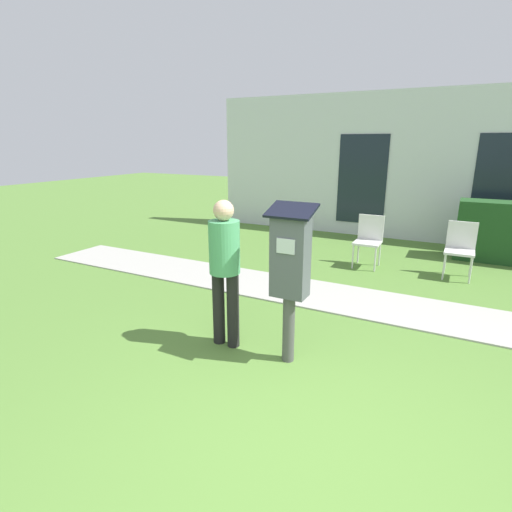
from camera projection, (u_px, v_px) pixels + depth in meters
ground_plane at (304, 466)px, 2.73m from camera, size 40.00×40.00×0.00m
sidewalk at (387, 307)px, 5.34m from camera, size 12.00×1.10×0.02m
building_facade at (430, 168)px, 8.52m from camera, size 10.00×0.26×3.20m
parking_meter at (290, 264)px, 3.77m from camera, size 0.44×0.31×1.59m
person_standing at (225, 263)px, 4.12m from camera, size 0.32×0.32×1.58m
outdoor_chair_left at (369, 237)px, 7.00m from camera, size 0.44×0.44×0.90m
outdoor_chair_middle at (460, 245)px, 6.42m from camera, size 0.44×0.44×0.90m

